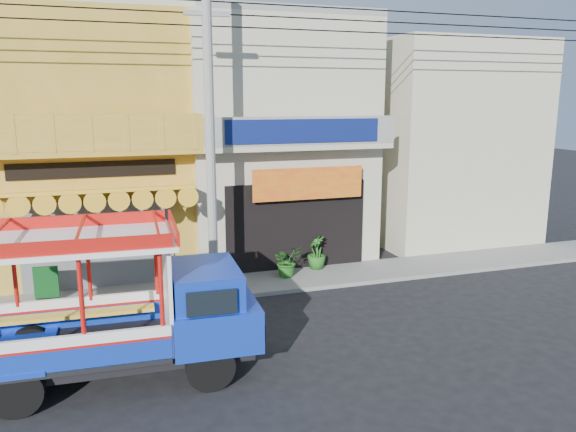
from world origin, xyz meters
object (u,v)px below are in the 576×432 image
(songthaew_truck, at_px, (109,307))
(utility_pole, at_px, (215,116))
(green_sign, at_px, (47,287))
(potted_plant_c, at_px, (317,252))
(potted_plant_a, at_px, (287,261))

(songthaew_truck, bearing_deg, utility_pole, 53.72)
(green_sign, height_order, potted_plant_c, potted_plant_c)
(utility_pole, xyz_separation_m, songthaew_truck, (-2.94, -4.00, -3.50))
(potted_plant_a, bearing_deg, potted_plant_c, 3.89)
(green_sign, relative_size, potted_plant_a, 1.00)
(utility_pole, xyz_separation_m, potted_plant_a, (2.29, 0.93, -4.43))
(utility_pole, height_order, potted_plant_c, utility_pole)
(potted_plant_c, bearing_deg, utility_pole, -63.09)
(songthaew_truck, distance_m, potted_plant_c, 8.41)
(songthaew_truck, xyz_separation_m, potted_plant_c, (6.39, 5.39, -0.87))
(songthaew_truck, distance_m, green_sign, 5.22)
(green_sign, bearing_deg, utility_pole, -10.82)
(green_sign, bearing_deg, potted_plant_c, 3.75)
(potted_plant_a, distance_m, potted_plant_c, 1.25)
(potted_plant_a, xyz_separation_m, potted_plant_c, (1.16, 0.47, 0.05))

